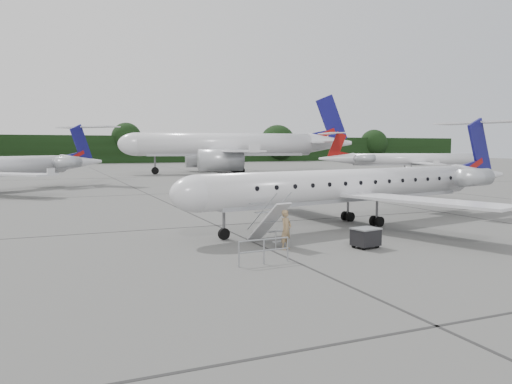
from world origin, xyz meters
name	(u,v)px	position (x,y,z in m)	size (l,w,h in m)	color
ground	(364,240)	(0.00, 0.00, 0.00)	(320.00, 320.00, 0.00)	#5C5C5A
treeline	(100,149)	(0.00, 130.00, 4.00)	(260.00, 4.00, 8.00)	black
main_regional_jet	(352,169)	(2.20, 4.53, 3.35)	(26.14, 18.82, 6.70)	silver
airstair	(269,223)	(-4.85, 0.94, 1.05)	(0.85, 2.48, 2.10)	silver
passenger	(286,230)	(-4.60, -0.43, 0.91)	(0.66, 0.43, 1.82)	#8D714D
safety_railing	(264,252)	(-6.71, -2.71, 0.50)	(2.20, 0.08, 1.00)	gray
baggage_cart	(366,237)	(-1.05, -1.60, 0.50)	(1.15, 0.93, 0.99)	black
bg_narrowbody	(226,133)	(14.98, 63.04, 7.10)	(39.54, 28.47, 14.19)	silver
bg_regional_right	(414,153)	(43.39, 47.44, 3.57)	(27.26, 19.62, 7.15)	silver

